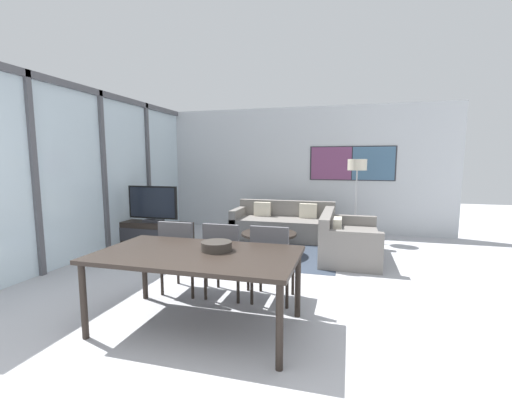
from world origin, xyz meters
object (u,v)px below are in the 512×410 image
at_px(dining_chair_centre, 225,255).
at_px(coffee_table, 269,238).
at_px(fruit_bowl, 217,246).
at_px(dining_table, 197,259).
at_px(tv_console, 154,234).
at_px(television, 153,205).
at_px(dining_chair_left, 181,252).
at_px(sofa_main, 284,225).
at_px(sofa_side, 345,242).
at_px(dining_chair_right, 272,258).
at_px(floor_lamp, 357,171).

bearing_deg(dining_chair_centre, coffee_table, 87.81).
bearing_deg(fruit_bowl, dining_table, -142.59).
relative_size(tv_console, dining_table, 0.78).
height_order(television, fruit_bowl, television).
height_order(coffee_table, dining_chair_left, dining_chair_left).
bearing_deg(dining_chair_left, sofa_main, 79.24).
xyz_separation_m(tv_console, dining_chair_centre, (2.19, -2.00, 0.29)).
height_order(sofa_side, dining_chair_centre, dining_chair_centre).
height_order(sofa_side, fruit_bowl, fruit_bowl).
distance_m(sofa_main, dining_chair_left, 3.40).
bearing_deg(fruit_bowl, dining_chair_right, 57.84).
bearing_deg(dining_chair_left, dining_chair_right, 1.26).
distance_m(dining_chair_left, dining_chair_centre, 0.56).
bearing_deg(dining_chair_centre, television, 137.57).
bearing_deg(dining_chair_centre, dining_table, -90.00).
bearing_deg(floor_lamp, television, -158.95).
height_order(television, dining_table, television).
xyz_separation_m(dining_chair_right, fruit_bowl, (-0.41, -0.64, 0.28)).
distance_m(coffee_table, dining_table, 2.72).
bearing_deg(dining_table, dining_chair_centre, 90.00).
height_order(dining_table, dining_chair_centre, dining_chair_centre).
distance_m(coffee_table, dining_chair_left, 2.07).
xyz_separation_m(television, sofa_side, (3.53, 0.11, -0.53)).
distance_m(tv_console, sofa_main, 2.62).
bearing_deg(television, dining_chair_left, -50.98).
relative_size(tv_console, sofa_main, 0.72).
xyz_separation_m(sofa_side, floor_lamp, (0.17, 1.32, 1.15)).
relative_size(coffee_table, dining_chair_centre, 1.05).
relative_size(dining_chair_centre, floor_lamp, 0.55).
bearing_deg(sofa_main, dining_table, -91.05).
height_order(sofa_side, dining_chair_right, dining_chair_right).
bearing_deg(tv_console, dining_chair_left, -50.96).
bearing_deg(dining_chair_centre, dining_chair_left, -178.69).
bearing_deg(sofa_side, floor_lamp, -7.55).
distance_m(dining_chair_left, fruit_bowl, 0.98).
height_order(sofa_side, floor_lamp, floor_lamp).
relative_size(coffee_table, fruit_bowl, 3.14).
height_order(tv_console, fruit_bowl, fruit_bowl).
height_order(dining_chair_left, dining_chair_right, same).
bearing_deg(coffee_table, tv_console, 178.50).
height_order(dining_chair_centre, dining_chair_right, same).
relative_size(television, fruit_bowl, 3.34).
bearing_deg(dining_chair_left, fruit_bowl, -41.10).
bearing_deg(dining_chair_right, fruit_bowl, -122.16).
distance_m(sofa_main, floor_lamp, 1.85).
distance_m(coffee_table, dining_chair_centre, 1.96).
bearing_deg(fruit_bowl, television, 131.65).
bearing_deg(coffee_table, dining_chair_right, -75.95).
bearing_deg(coffee_table, sofa_main, 90.00).
bearing_deg(tv_console, fruit_bowl, -48.34).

